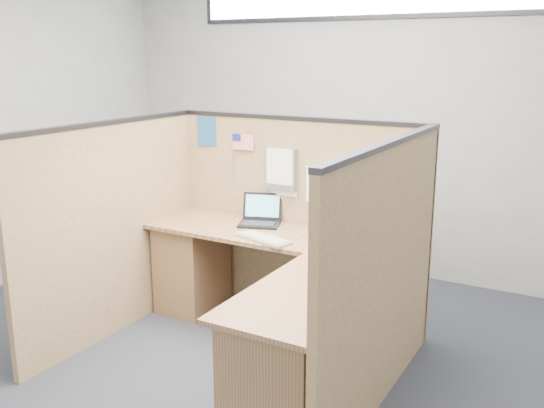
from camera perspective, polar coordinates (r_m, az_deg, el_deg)
The scene contains 13 objects.
floor at distance 4.07m, azimuth -4.48°, elevation -15.05°, with size 5.00×5.00×0.00m, color #1F212C.
wall_back at distance 5.59m, azimuth 8.33°, elevation 7.95°, with size 5.00×5.00×0.00m, color gray.
cubicle_partitions at distance 4.10m, azimuth -1.35°, elevation -3.10°, with size 2.06×1.83×1.53m.
l_desk at distance 4.02m, azimuth -0.09°, elevation -9.11°, with size 1.95×1.75×0.73m.
laptop at distance 4.54m, azimuth -0.85°, elevation -1.20°, with size 0.35×0.37×0.21m.
keyboard at distance 4.14m, azimuth -0.80°, elevation -3.29°, with size 0.44×0.25×0.03m.
mouse at distance 3.95m, azimuth 6.66°, elevation -4.08°, with size 0.11×0.07×0.05m, color silver.
hand_forearm at distance 3.81m, azimuth 5.95°, elevation -4.47°, with size 0.12×0.41×0.09m.
blue_poster at distance 4.84m, azimuth -6.14°, elevation 6.82°, with size 0.18×0.00×0.23m, color #1E5089.
american_flag at distance 4.66m, azimuth -2.97°, elevation 5.73°, with size 0.19×0.01×0.32m.
file_holder at distance 4.49m, azimuth 0.85°, elevation 3.35°, with size 0.25×0.05×0.32m.
paper_left at distance 4.53m, azimuth 1.08°, elevation 2.66°, with size 0.24×0.00×0.30m, color white.
paper_right at distance 4.40m, azimuth 4.54°, elevation 1.80°, with size 0.21×0.00×0.26m, color white.
Camera 1 is at (2.02, -2.93, 1.97)m, focal length 40.00 mm.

